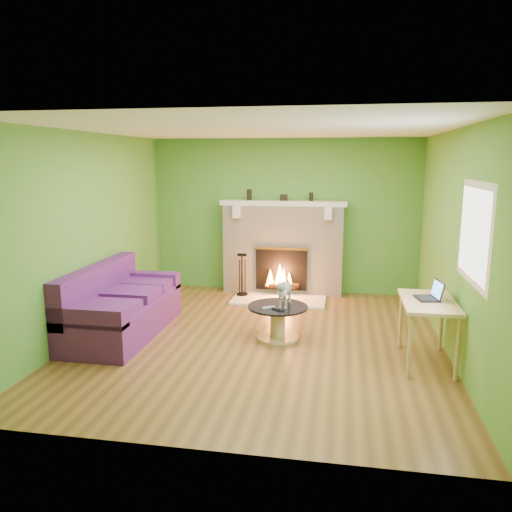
{
  "coord_description": "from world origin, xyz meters",
  "views": [
    {
      "loc": [
        0.99,
        -5.94,
        2.25
      ],
      "look_at": [
        -0.12,
        0.4,
        1.0
      ],
      "focal_mm": 35.0,
      "sensor_mm": 36.0,
      "label": 1
    }
  ],
  "objects": [
    {
      "name": "floor",
      "position": [
        0.0,
        0.0,
        0.0
      ],
      "size": [
        5.0,
        5.0,
        0.0
      ],
      "primitive_type": "plane",
      "color": "brown",
      "rests_on": "ground"
    },
    {
      "name": "ceiling",
      "position": [
        0.0,
        0.0,
        2.6
      ],
      "size": [
        5.0,
        5.0,
        0.0
      ],
      "primitive_type": "plane",
      "rotation": [
        3.14,
        0.0,
        0.0
      ],
      "color": "white",
      "rests_on": "wall_back"
    },
    {
      "name": "wall_back",
      "position": [
        0.0,
        2.5,
        1.3
      ],
      "size": [
        5.0,
        0.0,
        5.0
      ],
      "primitive_type": "plane",
      "rotation": [
        1.57,
        0.0,
        0.0
      ],
      "color": "#4C902F",
      "rests_on": "floor"
    },
    {
      "name": "wall_front",
      "position": [
        0.0,
        -2.5,
        1.3
      ],
      "size": [
        5.0,
        0.0,
        5.0
      ],
      "primitive_type": "plane",
      "rotation": [
        -1.57,
        0.0,
        0.0
      ],
      "color": "#4C902F",
      "rests_on": "floor"
    },
    {
      "name": "wall_left",
      "position": [
        -2.25,
        0.0,
        1.3
      ],
      "size": [
        0.0,
        5.0,
        5.0
      ],
      "primitive_type": "plane",
      "rotation": [
        1.57,
        0.0,
        1.57
      ],
      "color": "#4C902F",
      "rests_on": "floor"
    },
    {
      "name": "wall_right",
      "position": [
        2.25,
        0.0,
        1.3
      ],
      "size": [
        0.0,
        5.0,
        5.0
      ],
      "primitive_type": "plane",
      "rotation": [
        1.57,
        0.0,
        -1.57
      ],
      "color": "#4C902F",
      "rests_on": "floor"
    },
    {
      "name": "window_frame",
      "position": [
        2.24,
        -0.9,
        1.55
      ],
      "size": [
        0.0,
        1.2,
        1.2
      ],
      "primitive_type": "plane",
      "rotation": [
        1.57,
        0.0,
        -1.57
      ],
      "color": "silver",
      "rests_on": "wall_right"
    },
    {
      "name": "window_pane",
      "position": [
        2.23,
        -0.9,
        1.55
      ],
      "size": [
        0.0,
        1.06,
        1.06
      ],
      "primitive_type": "plane",
      "rotation": [
        1.57,
        0.0,
        -1.57
      ],
      "color": "white",
      "rests_on": "wall_right"
    },
    {
      "name": "fireplace",
      "position": [
        0.0,
        2.32,
        0.77
      ],
      "size": [
        2.1,
        0.46,
        1.58
      ],
      "color": "beige",
      "rests_on": "floor"
    },
    {
      "name": "hearth",
      "position": [
        0.0,
        1.8,
        0.01
      ],
      "size": [
        1.5,
        0.75,
        0.03
      ],
      "primitive_type": "cube",
      "color": "beige",
      "rests_on": "floor"
    },
    {
      "name": "mantel",
      "position": [
        0.0,
        2.3,
        1.54
      ],
      "size": [
        2.1,
        0.28,
        0.08
      ],
      "primitive_type": "cube",
      "color": "beige",
      "rests_on": "fireplace"
    },
    {
      "name": "sofa",
      "position": [
        -1.86,
        -0.08,
        0.35
      ],
      "size": [
        0.9,
        2.0,
        0.9
      ],
      "color": "#481759",
      "rests_on": "floor"
    },
    {
      "name": "coffee_table",
      "position": [
        0.21,
        0.09,
        0.25
      ],
      "size": [
        0.76,
        0.76,
        0.43
      ],
      "color": "tan",
      "rests_on": "floor"
    },
    {
      "name": "desk",
      "position": [
        1.95,
        -0.4,
        0.64
      ],
      "size": [
        0.57,
        0.98,
        0.72
      ],
      "color": "tan",
      "rests_on": "floor"
    },
    {
      "name": "cat",
      "position": [
        0.29,
        0.14,
        0.61
      ],
      "size": [
        0.25,
        0.59,
        0.36
      ],
      "primitive_type": null,
      "rotation": [
        0.0,
        0.0,
        -0.07
      ],
      "color": "slate",
      "rests_on": "coffee_table"
    },
    {
      "name": "remote_silver",
      "position": [
        0.11,
        -0.03,
        0.44
      ],
      "size": [
        0.17,
        0.13,
        0.02
      ],
      "primitive_type": "cube",
      "rotation": [
        0.0,
        0.0,
        0.59
      ],
      "color": "gray",
      "rests_on": "coffee_table"
    },
    {
      "name": "remote_black",
      "position": [
        0.23,
        -0.09,
        0.44
      ],
      "size": [
        0.16,
        0.13,
        0.02
      ],
      "primitive_type": "cube",
      "rotation": [
        0.0,
        0.0,
        -0.6
      ],
      "color": "black",
      "rests_on": "coffee_table"
    },
    {
      "name": "laptop",
      "position": [
        1.93,
        -0.35,
        0.83
      ],
      "size": [
        0.3,
        0.33,
        0.22
      ],
      "primitive_type": null,
      "rotation": [
        0.0,
        0.0,
        0.19
      ],
      "color": "black",
      "rests_on": "desk"
    },
    {
      "name": "fire_tools",
      "position": [
        -0.63,
        1.95,
        0.38
      ],
      "size": [
        0.19,
        0.19,
        0.71
      ],
      "primitive_type": null,
      "color": "black",
      "rests_on": "hearth"
    },
    {
      "name": "mantel_vase_left",
      "position": [
        -0.58,
        2.33,
        1.67
      ],
      "size": [
        0.08,
        0.08,
        0.18
      ],
      "primitive_type": "cylinder",
      "color": "black",
      "rests_on": "mantel"
    },
    {
      "name": "mantel_vase_right",
      "position": [
        0.46,
        2.33,
        1.65
      ],
      "size": [
        0.07,
        0.07,
        0.14
      ],
      "primitive_type": "cylinder",
      "color": "black",
      "rests_on": "mantel"
    },
    {
      "name": "mantel_box",
      "position": [
        0.0,
        2.33,
        1.63
      ],
      "size": [
        0.12,
        0.08,
        0.1
      ],
      "primitive_type": "cube",
      "color": "black",
      "rests_on": "mantel"
    }
  ]
}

